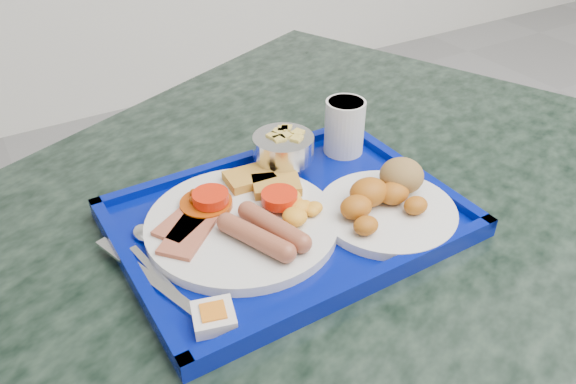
{
  "coord_description": "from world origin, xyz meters",
  "views": [
    {
      "loc": [
        -1.37,
        0.36,
        1.29
      ],
      "look_at": [
        -1.07,
        0.87,
        0.87
      ],
      "focal_mm": 35.0,
      "sensor_mm": 36.0,
      "label": 1
    }
  ],
  "objects_px": {
    "table": "(279,332)",
    "tray": "(288,220)",
    "bread_plate": "(387,201)",
    "main_plate": "(246,219)",
    "fruit_bowl": "(283,148)",
    "juice_cup": "(345,125)"
  },
  "relations": [
    {
      "from": "fruit_bowl",
      "to": "main_plate",
      "type": "bearing_deg",
      "value": -140.85
    },
    {
      "from": "tray",
      "to": "fruit_bowl",
      "type": "height_order",
      "value": "fruit_bowl"
    },
    {
      "from": "tray",
      "to": "main_plate",
      "type": "distance_m",
      "value": 0.06
    },
    {
      "from": "juice_cup",
      "to": "fruit_bowl",
      "type": "bearing_deg",
      "value": -178.63
    },
    {
      "from": "tray",
      "to": "fruit_bowl",
      "type": "relative_size",
      "value": 4.97
    },
    {
      "from": "fruit_bowl",
      "to": "juice_cup",
      "type": "height_order",
      "value": "juice_cup"
    },
    {
      "from": "fruit_bowl",
      "to": "juice_cup",
      "type": "xyz_separation_m",
      "value": [
        0.11,
        0.0,
        0.01
      ]
    },
    {
      "from": "table",
      "to": "fruit_bowl",
      "type": "xyz_separation_m",
      "value": [
        0.06,
        0.09,
        0.27
      ]
    },
    {
      "from": "bread_plate",
      "to": "fruit_bowl",
      "type": "distance_m",
      "value": 0.17
    },
    {
      "from": "tray",
      "to": "fruit_bowl",
      "type": "bearing_deg",
      "value": 62.33
    },
    {
      "from": "tray",
      "to": "bread_plate",
      "type": "relative_size",
      "value": 2.4
    },
    {
      "from": "bread_plate",
      "to": "juice_cup",
      "type": "distance_m",
      "value": 0.17
    },
    {
      "from": "juice_cup",
      "to": "table",
      "type": "bearing_deg",
      "value": -151.19
    },
    {
      "from": "tray",
      "to": "main_plate",
      "type": "xyz_separation_m",
      "value": [
        -0.06,
        0.01,
        0.02
      ]
    },
    {
      "from": "main_plate",
      "to": "bread_plate",
      "type": "bearing_deg",
      "value": -21.73
    },
    {
      "from": "main_plate",
      "to": "fruit_bowl",
      "type": "bearing_deg",
      "value": 39.15
    },
    {
      "from": "juice_cup",
      "to": "main_plate",
      "type": "bearing_deg",
      "value": -157.44
    },
    {
      "from": "table",
      "to": "tray",
      "type": "distance_m",
      "value": 0.22
    },
    {
      "from": "table",
      "to": "tray",
      "type": "height_order",
      "value": "tray"
    },
    {
      "from": "table",
      "to": "juice_cup",
      "type": "relative_size",
      "value": 18.04
    },
    {
      "from": "table",
      "to": "fruit_bowl",
      "type": "height_order",
      "value": "fruit_bowl"
    },
    {
      "from": "bread_plate",
      "to": "main_plate",
      "type": "bearing_deg",
      "value": 158.27
    }
  ]
}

